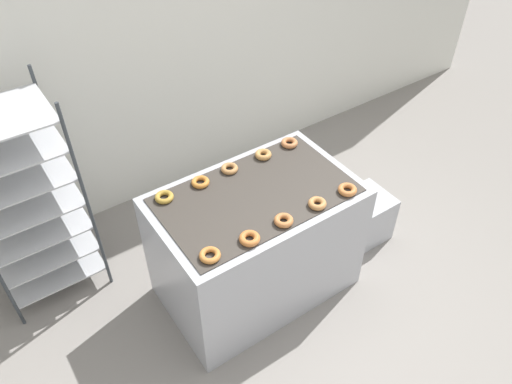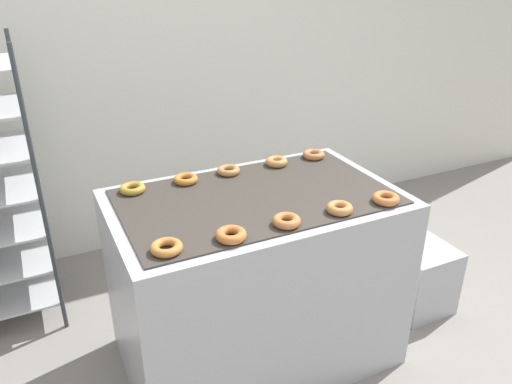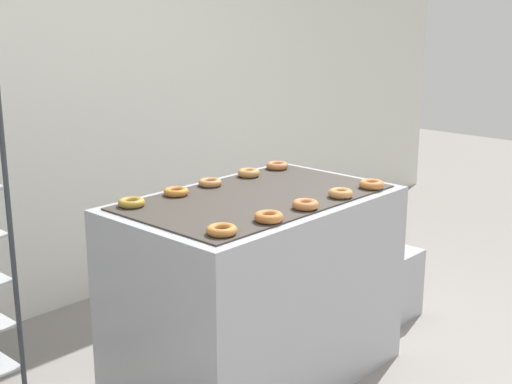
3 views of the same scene
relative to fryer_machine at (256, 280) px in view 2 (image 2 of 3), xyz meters
name	(u,v)px [view 2 (image 2 of 3)]	position (x,y,z in m)	size (l,w,h in m)	color
wall_back	(160,46)	(0.00, 1.46, 0.93)	(8.00, 0.05, 2.80)	silver
fryer_machine	(256,280)	(0.00, 0.00, 0.00)	(1.34, 0.83, 0.93)	#A8AAB2
glaze_bin	(418,277)	(1.05, -0.06, -0.26)	(0.34, 0.36, 0.41)	#A8AAB2
donut_near_leftmost	(166,248)	(-0.51, -0.29, 0.48)	(0.12, 0.12, 0.03)	#BC7434
donut_near_left	(231,235)	(-0.26, -0.31, 0.49)	(0.12, 0.12, 0.04)	#B86A32
donut_near_center	(286,221)	(-0.01, -0.30, 0.48)	(0.12, 0.12, 0.04)	#B26C3A
donut_near_right	(340,208)	(0.25, -0.30, 0.49)	(0.12, 0.12, 0.04)	#B37942
donut_near_rightmost	(386,198)	(0.50, -0.31, 0.48)	(0.12, 0.12, 0.04)	#B56C37
donut_far_leftmost	(132,189)	(-0.50, 0.29, 0.48)	(0.12, 0.12, 0.03)	#A78130
donut_far_left	(186,179)	(-0.24, 0.29, 0.48)	(0.12, 0.12, 0.03)	#BC722C
donut_far_center	(229,170)	(-0.01, 0.30, 0.48)	(0.12, 0.12, 0.03)	#AC7743
donut_far_right	(277,162)	(0.26, 0.29, 0.49)	(0.12, 0.12, 0.04)	#B58044
donut_far_rightmost	(314,155)	(0.50, 0.30, 0.48)	(0.12, 0.12, 0.04)	#B56E41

